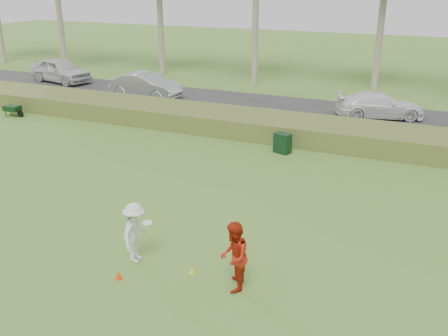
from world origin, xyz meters
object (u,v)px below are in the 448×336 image
at_px(car_left, 61,70).
at_px(player_white, 135,233).
at_px(cone_orange, 118,275).
at_px(car_right, 380,105).
at_px(player_red, 234,257).
at_px(cone_yellow, 192,270).
at_px(car_mid, 146,85).
at_px(utility_cabinet, 283,143).

bearing_deg(car_left, player_white, -123.80).
height_order(cone_orange, car_right, car_right).
distance_m(player_red, cone_yellow, 1.48).
distance_m(cone_yellow, car_left, 26.75).
relative_size(cone_yellow, car_right, 0.04).
height_order(car_mid, car_right, car_mid).
relative_size(cone_orange, car_mid, 0.04).
bearing_deg(player_white, car_right, -21.58).
xyz_separation_m(player_white, car_right, (4.00, 17.31, -0.11)).
relative_size(utility_cabinet, car_left, 0.18).
relative_size(cone_yellow, utility_cabinet, 0.22).
distance_m(player_white, car_left, 25.56).
bearing_deg(cone_orange, utility_cabinet, 85.33).
height_order(player_red, cone_yellow, player_red).
distance_m(cone_yellow, car_right, 17.45).
bearing_deg(car_left, cone_orange, -125.15).
bearing_deg(car_right, car_left, 68.91).
relative_size(player_white, player_red, 0.94).
relative_size(player_red, utility_cabinet, 2.03).
bearing_deg(player_white, utility_cabinet, -14.07).
bearing_deg(cone_yellow, car_right, 82.28).
xyz_separation_m(utility_cabinet, car_left, (-18.98, 8.20, 0.46)).
bearing_deg(utility_cabinet, cone_orange, -76.39).
bearing_deg(cone_orange, car_left, 133.51).
bearing_deg(utility_cabinet, car_right, 85.89).
bearing_deg(car_right, car_mid, 74.91).
xyz_separation_m(cone_orange, car_left, (-18.10, 19.06, 0.79)).
height_order(cone_orange, cone_yellow, cone_orange).
height_order(player_white, cone_yellow, player_white).
xyz_separation_m(player_white, utility_cabinet, (0.95, 9.92, -0.39)).
relative_size(player_red, car_right, 0.39).
bearing_deg(cone_orange, cone_yellow, 31.54).
relative_size(player_red, car_left, 0.36).
bearing_deg(car_mid, utility_cabinet, -117.40).
xyz_separation_m(car_left, car_mid, (8.13, -1.76, -0.07)).
bearing_deg(cone_yellow, player_white, -178.92).
height_order(cone_yellow, car_mid, car_mid).
relative_size(player_red, cone_yellow, 9.35).
xyz_separation_m(player_red, utility_cabinet, (-1.93, 10.09, -0.45)).
height_order(utility_cabinet, car_mid, car_mid).
relative_size(car_mid, car_right, 1.02).
height_order(utility_cabinet, car_left, car_left).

